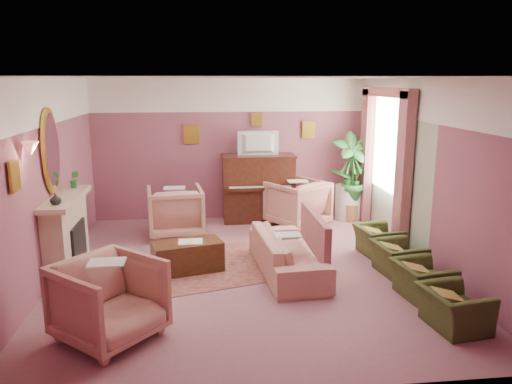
{
  "coord_description": "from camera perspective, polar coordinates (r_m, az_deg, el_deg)",
  "views": [
    {
      "loc": [
        -0.63,
        -6.96,
        2.77
      ],
      "look_at": [
        0.2,
        0.4,
        1.1
      ],
      "focal_mm": 35.0,
      "sensor_mm": 36.0,
      "label": 1
    }
  ],
  "objects": [
    {
      "name": "floor",
      "position": [
        7.52,
        -1.17,
        -8.92
      ],
      "size": [
        5.5,
        6.0,
        0.01
      ],
      "primitive_type": "cube",
      "color": "#9A626F",
      "rests_on": "ground"
    },
    {
      "name": "ceiling",
      "position": [
        6.99,
        -1.28,
        12.94
      ],
      "size": [
        5.5,
        6.0,
        0.01
      ],
      "primitive_type": "cube",
      "color": "white",
      "rests_on": "wall_back"
    },
    {
      "name": "wall_back",
      "position": [
        10.07,
        -2.78,
        4.87
      ],
      "size": [
        5.5,
        0.02,
        2.8
      ],
      "primitive_type": "cube",
      "color": "#73435E",
      "rests_on": "floor"
    },
    {
      "name": "wall_front",
      "position": [
        4.24,
        2.49,
        -6.19
      ],
      "size": [
        5.5,
        0.02,
        2.8
      ],
      "primitive_type": "cube",
      "color": "#73435E",
      "rests_on": "floor"
    },
    {
      "name": "wall_left",
      "position": [
        7.4,
        -22.94,
        1.02
      ],
      "size": [
        0.02,
        6.0,
        2.8
      ],
      "primitive_type": "cube",
      "color": "#73435E",
      "rests_on": "floor"
    },
    {
      "name": "wall_right",
      "position": [
        7.86,
        19.19,
        1.95
      ],
      "size": [
        0.02,
        6.0,
        2.8
      ],
      "primitive_type": "cube",
      "color": "#73435E",
      "rests_on": "floor"
    },
    {
      "name": "picture_rail_band",
      "position": [
        9.97,
        -2.85,
        11.0
      ],
      "size": [
        5.5,
        0.01,
        0.65
      ],
      "primitive_type": "cube",
      "color": "white",
      "rests_on": "wall_back"
    },
    {
      "name": "stripe_panel",
      "position": [
        9.08,
        15.47,
        1.48
      ],
      "size": [
        0.01,
        3.0,
        2.15
      ],
      "primitive_type": "cube",
      "color": "#ABB596",
      "rests_on": "wall_right"
    },
    {
      "name": "fireplace_surround",
      "position": [
        7.75,
        -20.85,
        -4.81
      ],
      "size": [
        0.3,
        1.4,
        1.1
      ],
      "primitive_type": "cube",
      "color": "#C4B093",
      "rests_on": "floor"
    },
    {
      "name": "fireplace_inset",
      "position": [
        7.77,
        -20.05,
        -5.86
      ],
      "size": [
        0.18,
        0.72,
        0.68
      ],
      "primitive_type": "cube",
      "color": "black",
      "rests_on": "floor"
    },
    {
      "name": "fire_ember",
      "position": [
        7.82,
        -19.66,
        -7.12
      ],
      "size": [
        0.06,
        0.54,
        0.1
      ],
      "primitive_type": "cube",
      "color": "#F23902",
      "rests_on": "floor"
    },
    {
      "name": "mantel_shelf",
      "position": [
        7.6,
        -20.97,
        -0.7
      ],
      "size": [
        0.4,
        1.55,
        0.07
      ],
      "primitive_type": "cube",
      "color": "#C4B093",
      "rests_on": "fireplace_surround"
    },
    {
      "name": "hearth",
      "position": [
        7.87,
        -19.12,
        -8.54
      ],
      "size": [
        0.55,
        1.5,
        0.02
      ],
      "primitive_type": "cube",
      "color": "#C4B093",
      "rests_on": "floor"
    },
    {
      "name": "mirror_frame",
      "position": [
        7.52,
        -22.42,
        4.33
      ],
      "size": [
        0.04,
        0.72,
        1.2
      ],
      "primitive_type": "ellipsoid",
      "color": "gold",
      "rests_on": "wall_left"
    },
    {
      "name": "mirror_glass",
      "position": [
        7.51,
        -22.23,
        4.34
      ],
      "size": [
        0.01,
        0.6,
        1.06
      ],
      "primitive_type": "ellipsoid",
      "color": "white",
      "rests_on": "wall_left"
    },
    {
      "name": "sconce_shade",
      "position": [
        6.47,
        -24.35,
        4.56
      ],
      "size": [
        0.2,
        0.2,
        0.16
      ],
      "primitive_type": "cone",
      "color": "#F07661",
      "rests_on": "wall_left"
    },
    {
      "name": "piano",
      "position": [
        9.93,
        0.26,
        0.38
      ],
      "size": [
        1.4,
        0.6,
        1.3
      ],
      "primitive_type": "cube",
      "color": "#3C1B11",
      "rests_on": "floor"
    },
    {
      "name": "piano_keyshelf",
      "position": [
        9.58,
        0.5,
        0.35
      ],
      "size": [
        1.3,
        0.12,
        0.06
      ],
      "primitive_type": "cube",
      "color": "#3C1B11",
      "rests_on": "piano"
    },
    {
      "name": "piano_keys",
      "position": [
        9.57,
        0.5,
        0.58
      ],
      "size": [
        1.2,
        0.08,
        0.02
      ],
      "primitive_type": "cube",
      "color": "white",
      "rests_on": "piano"
    },
    {
      "name": "piano_top",
      "position": [
        9.81,
        0.26,
        4.15
      ],
      "size": [
        1.45,
        0.65,
        0.04
      ],
      "primitive_type": "cube",
      "color": "#3C1B11",
      "rests_on": "piano"
    },
    {
      "name": "television",
      "position": [
        9.73,
        0.3,
        5.8
      ],
      "size": [
        0.8,
        0.12,
        0.48
      ],
      "primitive_type": "imported",
      "color": "black",
      "rests_on": "piano"
    },
    {
      "name": "print_back_left",
      "position": [
        9.98,
        -7.41,
        6.56
      ],
      "size": [
        0.3,
        0.03,
        0.38
      ],
      "primitive_type": "cube",
      "color": "gold",
      "rests_on": "wall_back"
    },
    {
      "name": "print_back_right",
      "position": [
        10.2,
        5.99,
        7.07
      ],
      "size": [
        0.26,
        0.03,
        0.34
      ],
      "primitive_type": "cube",
      "color": "gold",
      "rests_on": "wall_back"
    },
    {
      "name": "print_back_mid",
      "position": [
        10.01,
        0.08,
        8.3
      ],
      "size": [
        0.22,
        0.03,
        0.26
      ],
      "primitive_type": "cube",
      "color": "gold",
      "rests_on": "wall_back"
    },
    {
      "name": "print_left_wall",
      "position": [
        6.21,
        -25.88,
        1.68
      ],
      "size": [
        0.03,
        0.28,
        0.36
      ],
      "primitive_type": "cube",
      "color": "gold",
      "rests_on": "wall_left"
    },
    {
      "name": "window_blind",
      "position": [
        9.2,
        14.92,
        5.6
      ],
      "size": [
        0.03,
        1.4,
        1.8
      ],
      "primitive_type": "cube",
      "color": "silver",
      "rests_on": "wall_right"
    },
    {
      "name": "curtain_left",
      "position": [
        8.39,
        16.51,
        2.08
      ],
      "size": [
        0.16,
        0.34,
        2.6
      ],
      "primitive_type": "cube",
      "color": "#9E565D",
      "rests_on": "floor"
    },
    {
      "name": "curtain_right",
      "position": [
        10.08,
        12.49,
        4.02
      ],
      "size": [
        0.16,
        0.34,
        2.6
      ],
      "primitive_type": "cube",
      "color": "#9E565D",
      "rests_on": "floor"
    },
    {
      "name": "pelmet",
      "position": [
        9.11,
        14.76,
        10.98
      ],
      "size": [
        0.16,
        2.2,
        0.16
      ],
      "primitive_type": "cube",
      "color": "#9E565D",
      "rests_on": "wall_right"
    },
    {
      "name": "mantel_plant",
      "position": [
        8.08,
        -20.05,
        1.37
      ],
      "size": [
        0.16,
        0.16,
        0.28
      ],
      "primitive_type": "imported",
      "color": "#2B732F",
      "rests_on": "mantel_shelf"
    },
    {
      "name": "mantel_vase",
      "position": [
        7.1,
        -21.94,
        -0.76
      ],
      "size": [
        0.16,
        0.16,
        0.16
      ],
      "primitive_type": "imported",
      "color": "white",
      "rests_on": "mantel_shelf"
    },
    {
      "name": "area_rug",
      "position": [
        7.63,
        -7.16,
        -8.65
      ],
      "size": [
        2.88,
        2.39,
        0.01
      ],
      "primitive_type": "cube",
      "rotation": [
        0.0,
        0.0,
        0.26
      ],
      "color": "brown",
      "rests_on": "floor"
    },
    {
      "name": "coffee_table",
      "position": [
        7.48,
        -7.84,
        -7.32
      ],
      "size": [
        1.09,
        0.74,
        0.45
      ],
      "primitive_type": "cube",
      "rotation": [
        0.0,
        0.0,
        0.26
      ],
      "color": "#432713",
      "rests_on": "floor"
    },
    {
      "name": "table_paper",
      "position": [
        7.4,
        -7.51,
        -5.64
      ],
      "size": [
        0.35,
        0.28,
        0.01
      ],
      "primitive_type": "cube",
      "color": "white",
      "rests_on": "coffee_table"
    },
    {
      "name": "sofa",
      "position": [
        7.32,
        3.63,
        -6.15
      ],
      "size": [
        0.67,
        2.01,
        0.81
      ],
      "primitive_type": "imported",
      "color": "tan",
      "rests_on": "floor"
    },
    {
      "name": "sofa_throw",
      "position": [
        7.34,
        6.74,
        -4.58
      ],
      "size": [
        0.1,
        1.52,
        0.56
      ],
      "primitive_type": "cube",
      "color": "#9E565D",
      "rests_on": "sofa"
    },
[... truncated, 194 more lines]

